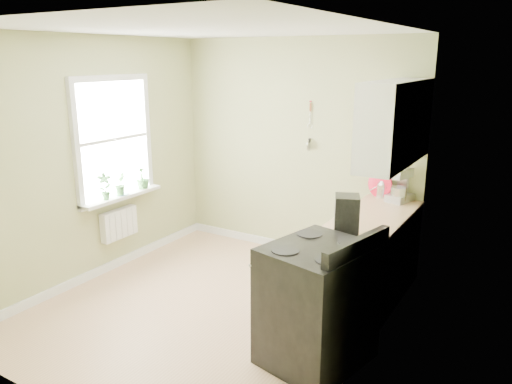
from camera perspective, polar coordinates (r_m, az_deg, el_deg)
The scene contains 21 objects.
floor at distance 5.24m, azimuth -4.96°, elevation -13.02°, with size 3.20×3.60×0.02m, color tan.
ceiling at distance 4.63m, azimuth -5.76°, elevation 18.19°, with size 3.20×3.60×0.02m, color white.
wall_back at distance 6.27m, azimuth 4.56°, elevation 4.91°, with size 3.20×0.02×2.70m, color #B5B97E.
wall_left at distance 5.84m, azimuth -18.19°, elevation 3.44°, with size 0.02×3.60×2.70m, color #B5B97E.
wall_right at distance 4.04m, azimuth 13.41°, elevation -1.22°, with size 0.02×3.60×2.70m, color #B5B97E.
base_cabinets at distance 5.33m, azimuth 13.01°, elevation -7.59°, with size 0.60×1.60×0.87m, color white.
countertop at distance 5.17m, azimuth 13.20°, elevation -2.91°, with size 0.64×1.60×0.04m, color beige.
upper_cabinets at distance 5.03m, azimuth 15.69°, elevation 7.64°, with size 0.35×1.40×0.80m, color white.
window at distance 5.98m, azimuth -16.01°, elevation 5.82°, with size 0.06×1.14×1.44m.
window_sill at distance 6.07m, azimuth -15.08°, elevation -0.47°, with size 0.18×1.14×0.04m, color white.
radiator at distance 6.15m, azimuth -15.40°, elevation -3.50°, with size 0.12×0.50×0.35m, color white.
wall_utensils at distance 6.12m, azimuth 6.15°, elevation 6.66°, with size 0.02×0.14×0.58m.
stove at distance 4.20m, azimuth 7.01°, elevation -12.55°, with size 0.89×0.96×1.14m.
stand_mixer at distance 5.75m, azimuth 16.25°, elevation 0.71°, with size 0.28×0.37×0.41m.
kettle at distance 5.84m, azimuth 14.17°, elevation 0.31°, with size 0.19×0.11×0.20m.
coffee_maker at distance 4.51m, azimuth 10.28°, elevation -2.80°, with size 0.29×0.30×0.37m.
red_tray at distance 5.84m, azimuth 13.98°, elevation 0.89°, with size 0.31×0.31×0.02m, color red.
jar at distance 4.95m, azimuth 10.91°, elevation -2.84°, with size 0.08×0.08×0.08m.
plant_a at distance 5.85m, azimuth -16.91°, elevation 0.62°, with size 0.17×0.11×0.31m, color #376932.
plant_b at distance 6.00m, azimuth -15.27°, elevation 0.88°, with size 0.15×0.12×0.27m, color #376932.
plant_c at distance 6.25m, azimuth -12.84°, elevation 1.64°, with size 0.16×0.16×0.28m, color #376932.
Camera 1 is at (2.76, -3.71, 2.46)m, focal length 35.00 mm.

